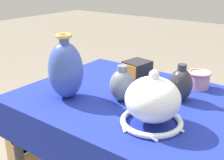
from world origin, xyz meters
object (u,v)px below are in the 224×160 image
jar_round_charcoal (181,84)px  wooden_crate (35,152)px  vase_tall_bulbous (66,70)px  vase_dome_bell (152,102)px  mosaic_tile_box (137,69)px  jar_round_slate (122,85)px  cup_wide_rose (199,79)px

jar_round_charcoal → wooden_crate: 1.19m
jar_round_charcoal → vase_tall_bulbous: bearing=-146.7°
vase_dome_bell → mosaic_tile_box: vase_dome_bell is taller
mosaic_tile_box → jar_round_slate: jar_round_slate is taller
wooden_crate → vase_tall_bulbous: bearing=-1.1°
wooden_crate → jar_round_charcoal: bearing=22.8°
cup_wide_rose → mosaic_tile_box: bearing=-174.0°
vase_dome_bell → mosaic_tile_box: bearing=128.0°
cup_wide_rose → jar_round_charcoal: bearing=-94.7°
vase_dome_bell → jar_round_slate: 0.24m
mosaic_tile_box → jar_round_slate: 0.33m
vase_tall_bulbous → jar_round_charcoal: vase_tall_bulbous is taller
vase_tall_bulbous → cup_wide_rose: vase_tall_bulbous is taller
vase_tall_bulbous → jar_round_slate: size_ratio=1.82×
vase_tall_bulbous → jar_round_charcoal: (0.42, 0.28, -0.06)m
vase_dome_bell → wooden_crate: 1.21m
vase_tall_bulbous → vase_dome_bell: 0.43m
vase_dome_bell → jar_round_charcoal: size_ratio=1.50×
vase_tall_bulbous → vase_dome_bell: bearing=1.9°
wooden_crate → mosaic_tile_box: bearing=38.5°
jar_round_charcoal → cup_wide_rose: bearing=85.3°
vase_tall_bulbous → jar_round_slate: (0.22, 0.12, -0.06)m
cup_wide_rose → vase_tall_bulbous: bearing=-133.2°
vase_tall_bulbous → cup_wide_rose: (0.44, 0.46, -0.09)m
vase_dome_bell → cup_wide_rose: vase_dome_bell is taller
mosaic_tile_box → jar_round_charcoal: bearing=-16.8°
vase_dome_bell → wooden_crate: vase_dome_bell is taller
vase_tall_bulbous → mosaic_tile_box: size_ratio=1.90×
vase_dome_bell → cup_wide_rose: (0.01, 0.45, -0.04)m
cup_wide_rose → vase_dome_bell: bearing=-91.2°
vase_tall_bulbous → vase_dome_bell: (0.43, 0.01, -0.04)m
vase_dome_bell → jar_round_charcoal: bearing=91.3°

